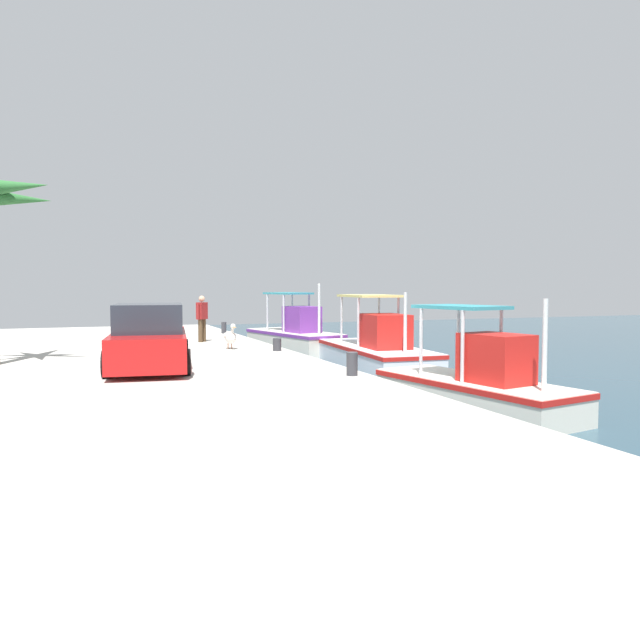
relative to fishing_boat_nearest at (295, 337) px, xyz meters
The scene contains 10 objects.
quay_pier 12.40m from the fishing_boat_nearest, 35.57° to the right, with size 36.00×10.00×0.80m, color #BCB7AD.
fishing_boat_nearest is the anchor object (origin of this frame).
fishing_boat_second 5.88m from the fishing_boat_nearest, ahead, with size 6.42×2.56×2.62m.
fishing_boat_third 12.71m from the fishing_boat_nearest, ahead, with size 5.24×2.57×2.55m.
pelican 6.33m from the fishing_boat_nearest, 38.04° to the right, with size 0.96×0.42×0.82m.
fisherman_standing 4.87m from the fishing_boat_nearest, 63.44° to the right, with size 0.44×0.45×1.66m.
parked_car 11.16m from the fishing_boat_nearest, 37.43° to the right, with size 4.30×2.30×1.57m.
mooring_bollard_nearest 3.09m from the fishing_boat_nearest, 119.71° to the right, with size 0.21×0.21×0.48m, color #333338.
mooring_bollard_second 6.59m from the fishing_boat_nearest, 23.84° to the right, with size 0.26×0.26×0.39m, color #333338.
mooring_bollard_third 11.93m from the fishing_boat_nearest, 12.90° to the right, with size 0.25×0.25×0.52m, color #333338.
Camera 1 is at (13.80, -6.03, 2.79)m, focal length 34.06 mm.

